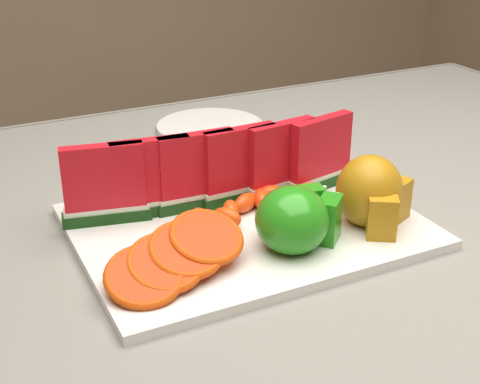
% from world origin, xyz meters
% --- Properties ---
extents(table, '(1.40, 0.90, 0.75)m').
position_xyz_m(table, '(0.00, 0.00, 0.65)').
color(table, '#463217').
rests_on(table, ground).
extents(tablecloth, '(1.53, 1.03, 0.20)m').
position_xyz_m(tablecloth, '(0.00, 0.00, 0.72)').
color(tablecloth, slate).
rests_on(tablecloth, table).
extents(platter, '(0.40, 0.30, 0.01)m').
position_xyz_m(platter, '(-0.02, 0.00, 0.76)').
color(platter, silver).
rests_on(platter, tablecloth).
extents(apple_cluster, '(0.12, 0.10, 0.08)m').
position_xyz_m(apple_cluster, '(0.00, -0.07, 0.80)').
color(apple_cluster, '#278B17').
rests_on(apple_cluster, platter).
extents(pear_cluster, '(0.10, 0.10, 0.09)m').
position_xyz_m(pear_cluster, '(0.11, -0.06, 0.81)').
color(pear_cluster, '#9D7E16').
rests_on(pear_cluster, platter).
extents(side_plate, '(0.18, 0.18, 0.01)m').
position_xyz_m(side_plate, '(0.08, 0.35, 0.76)').
color(side_plate, silver).
rests_on(side_plate, tablecloth).
extents(watermelon_row, '(0.39, 0.07, 0.10)m').
position_xyz_m(watermelon_row, '(-0.03, 0.06, 0.82)').
color(watermelon_row, '#093609').
rests_on(watermelon_row, platter).
extents(orange_fan_front, '(0.17, 0.12, 0.05)m').
position_xyz_m(orange_fan_front, '(-0.14, -0.07, 0.79)').
color(orange_fan_front, '#CC4F17').
rests_on(orange_fan_front, platter).
extents(orange_fan_back, '(0.33, 0.10, 0.04)m').
position_xyz_m(orange_fan_back, '(-0.02, 0.12, 0.79)').
color(orange_fan_back, '#CC4F17').
rests_on(orange_fan_back, platter).
extents(tangerine_segments, '(0.21, 0.07, 0.02)m').
position_xyz_m(tangerine_segments, '(-0.01, 0.02, 0.78)').
color(tangerine_segments, '#F04804').
rests_on(tangerine_segments, platter).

